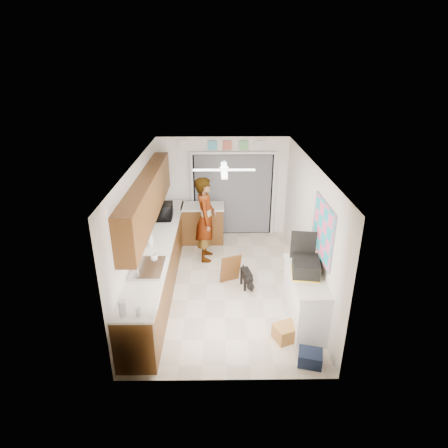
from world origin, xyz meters
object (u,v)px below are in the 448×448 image
object	(u,v)px
paper_towel_roll	(122,308)
cardboard_box	(287,332)
navy_crate	(310,358)
cup	(154,257)
suitcase	(306,267)
microwave	(164,211)
dog	(246,278)
man	(206,219)
soap_bottle	(150,238)

from	to	relation	value
paper_towel_roll	cardboard_box	distance (m)	2.66
cardboard_box	navy_crate	size ratio (longest dim) A/B	1.18
cup	suitcase	distance (m)	2.62
cup	microwave	bearing A→B (deg)	92.48
cardboard_box	navy_crate	world-z (taller)	cardboard_box
microwave	cardboard_box	world-z (taller)	microwave
navy_crate	dog	size ratio (longest dim) A/B	0.67
man	dog	size ratio (longest dim) A/B	3.67
cup	navy_crate	distance (m)	3.06
microwave	paper_towel_roll	bearing A→B (deg)	175.51
microwave	navy_crate	world-z (taller)	microwave
paper_towel_roll	man	distance (m)	3.50
soap_bottle	dog	world-z (taller)	soap_bottle
cardboard_box	man	world-z (taller)	man
soap_bottle	suitcase	distance (m)	2.91
cardboard_box	man	bearing A→B (deg)	116.89
soap_bottle	cup	size ratio (longest dim) A/B	2.68
dog	microwave	bearing A→B (deg)	129.99
soap_bottle	cardboard_box	size ratio (longest dim) A/B	0.77
soap_bottle	dog	size ratio (longest dim) A/B	0.60
paper_towel_roll	dog	distance (m)	2.95
dog	navy_crate	bearing A→B (deg)	-81.10
soap_bottle	cup	distance (m)	0.57
cup	suitcase	xyz separation A→B (m)	(2.57, -0.50, 0.08)
microwave	paper_towel_roll	size ratio (longest dim) A/B	2.33
paper_towel_roll	navy_crate	xyz separation A→B (m)	(2.67, 0.05, -0.95)
suitcase	cardboard_box	world-z (taller)	suitcase
cup	cardboard_box	distance (m)	2.60
microwave	dog	xyz separation A→B (m)	(1.77, -1.36, -0.89)
microwave	man	world-z (taller)	man
cup	paper_towel_roll	bearing A→B (deg)	-96.22
microwave	suitcase	size ratio (longest dim) A/B	0.99
cardboard_box	soap_bottle	bearing A→B (deg)	147.62
cup	navy_crate	world-z (taller)	cup
paper_towel_roll	navy_crate	distance (m)	2.84
paper_towel_roll	suitcase	size ratio (longest dim) A/B	0.43
microwave	navy_crate	distance (m)	4.41
microwave	soap_bottle	bearing A→B (deg)	174.05
microwave	navy_crate	bearing A→B (deg)	-146.10
cardboard_box	dog	world-z (taller)	dog
navy_crate	cup	bearing A→B (deg)	148.35
microwave	cardboard_box	bearing A→B (deg)	-144.08
microwave	dog	world-z (taller)	microwave
cup	paper_towel_roll	distance (m)	1.60
dog	cup	bearing A→B (deg)	-174.74
cardboard_box	navy_crate	distance (m)	0.61
microwave	cup	world-z (taller)	microwave
microwave	dog	bearing A→B (deg)	-130.55
paper_towel_roll	cardboard_box	size ratio (longest dim) A/B	0.59
cardboard_box	cup	bearing A→B (deg)	156.26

